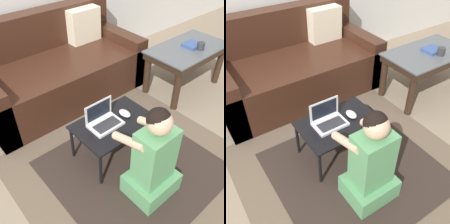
% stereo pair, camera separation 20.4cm
% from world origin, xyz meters
% --- Properties ---
extents(ground_plane, '(16.00, 16.00, 0.00)m').
position_xyz_m(ground_plane, '(0.00, 0.00, 0.00)').
color(ground_plane, '#7F705B').
extents(area_rug, '(1.70, 1.64, 0.01)m').
position_xyz_m(area_rug, '(-0.05, -0.22, 0.00)').
color(area_rug, brown).
rests_on(area_rug, ground_plane).
extents(couch, '(1.70, 0.87, 0.83)m').
position_xyz_m(couch, '(0.09, 1.06, 0.29)').
color(couch, '#381E14').
rests_on(couch, ground_plane).
extents(coffee_table, '(0.87, 0.51, 0.49)m').
position_xyz_m(coffee_table, '(1.20, 0.26, 0.41)').
color(coffee_table, '#4C5156').
rests_on(coffee_table, ground_plane).
extents(laptop_desk, '(0.62, 0.41, 0.33)m').
position_xyz_m(laptop_desk, '(-0.05, 0.01, 0.30)').
color(laptop_desk, black).
rests_on(laptop_desk, ground_plane).
extents(laptop, '(0.25, 0.17, 0.18)m').
position_xyz_m(laptop, '(-0.12, 0.04, 0.37)').
color(laptop, silver).
rests_on(laptop, laptop_desk).
extents(computer_mouse, '(0.07, 0.11, 0.04)m').
position_xyz_m(computer_mouse, '(0.08, 0.02, 0.35)').
color(computer_mouse, silver).
rests_on(computer_mouse, laptop_desk).
extents(person_seated, '(0.34, 0.41, 0.76)m').
position_xyz_m(person_seated, '(-0.10, -0.44, 0.33)').
color(person_seated, '#518E5B').
rests_on(person_seated, ground_plane).
extents(cup_on_table, '(0.08, 0.08, 0.08)m').
position_xyz_m(cup_on_table, '(1.24, 0.14, 0.53)').
color(cup_on_table, '#2D2D33').
rests_on(cup_on_table, coffee_table).
extents(book_on_table, '(0.18, 0.15, 0.03)m').
position_xyz_m(book_on_table, '(1.24, 0.24, 0.51)').
color(book_on_table, '#334C7F').
rests_on(book_on_table, coffee_table).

